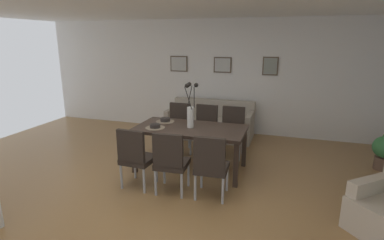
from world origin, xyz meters
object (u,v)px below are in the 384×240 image
at_px(dining_chair_near_left, 136,155).
at_px(potted_plant, 384,149).
at_px(framed_picture_right, 270,66).
at_px(dining_chair_mid_left, 211,164).
at_px(bowl_near_right, 165,119).
at_px(dining_chair_far_left, 170,160).
at_px(bowl_near_left, 155,126).
at_px(dining_table, 190,132).
at_px(sofa, 210,124).
at_px(dining_chair_mid_right, 232,129).
at_px(framed_picture_left, 179,64).
at_px(dining_chair_near_right, 178,124).
at_px(framed_picture_center, 223,65).
at_px(centerpiece_vase, 191,111).
at_px(dining_chair_far_right, 205,127).

distance_m(dining_chair_near_left, potted_plant, 4.10).
bearing_deg(framed_picture_right, dining_chair_near_left, -116.58).
height_order(dining_chair_mid_left, bowl_near_right, dining_chair_mid_left).
relative_size(dining_chair_far_left, bowl_near_left, 5.41).
distance_m(dining_table, sofa, 1.91).
height_order(dining_chair_far_left, sofa, dining_chair_far_left).
bearing_deg(dining_chair_mid_right, dining_chair_mid_left, -88.85).
bearing_deg(sofa, framed_picture_right, 21.82).
distance_m(dining_table, framed_picture_left, 2.73).
bearing_deg(sofa, framed_picture_left, 152.46).
height_order(dining_chair_near_right, sofa, dining_chair_near_right).
height_order(framed_picture_center, potted_plant, framed_picture_center).
distance_m(centerpiece_vase, framed_picture_right, 2.63).
height_order(dining_chair_far_left, dining_chair_mid_left, same).
height_order(dining_chair_near_left, dining_chair_near_right, same).
relative_size(dining_chair_near_left, dining_chair_mid_right, 1.00).
xyz_separation_m(dining_chair_far_right, dining_chair_mid_left, (0.57, -1.72, 0.00)).
distance_m(dining_chair_far_left, bowl_near_left, 0.90).
bearing_deg(framed_picture_left, dining_chair_far_left, -71.82).
bearing_deg(dining_chair_mid_right, framed_picture_center, 109.98).
relative_size(dining_chair_near_left, dining_chair_far_left, 1.00).
height_order(framed_picture_center, framed_picture_right, framed_picture_right).
height_order(dining_chair_near_right, dining_chair_far_right, same).
height_order(dining_chair_mid_left, potted_plant, dining_chair_mid_left).
relative_size(bowl_near_left, sofa, 0.09).
bearing_deg(dining_chair_near_right, bowl_near_left, -89.75).
xyz_separation_m(dining_chair_far_left, dining_chair_mid_right, (0.54, 1.76, 0.00)).
bearing_deg(dining_table, sofa, 94.28).
distance_m(dining_chair_near_right, dining_chair_mid_right, 1.08).
height_order(dining_chair_far_right, framed_picture_right, framed_picture_right).
bearing_deg(framed_picture_right, bowl_near_left, -122.11).
relative_size(dining_table, dining_chair_far_left, 1.96).
bearing_deg(bowl_near_right, dining_chair_far_left, -63.89).
bearing_deg(dining_chair_far_right, dining_chair_mid_right, -0.19).
distance_m(dining_table, framed_picture_center, 2.52).
bearing_deg(dining_chair_far_right, dining_chair_mid_left, -71.78).
bearing_deg(dining_chair_far_right, sofa, 98.23).
relative_size(dining_chair_near_left, bowl_near_left, 5.41).
relative_size(dining_chair_far_right, bowl_near_right, 5.41).
bearing_deg(dining_chair_mid_left, sofa, 104.67).
xyz_separation_m(centerpiece_vase, sofa, (-0.14, 1.86, -0.74)).
height_order(bowl_near_left, framed_picture_center, framed_picture_center).
relative_size(dining_chair_far_left, framed_picture_right, 2.30).
distance_m(dining_table, dining_chair_near_right, 1.04).
bearing_deg(potted_plant, dining_table, -162.36).
height_order(dining_chair_far_left, centerpiece_vase, centerpiece_vase).
bearing_deg(centerpiece_vase, sofa, 94.31).
xyz_separation_m(dining_chair_near_right, framed_picture_center, (0.54, 1.48, 1.07)).
distance_m(dining_chair_far_right, dining_chair_mid_right, 0.53).
height_order(dining_chair_far_left, framed_picture_left, framed_picture_left).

